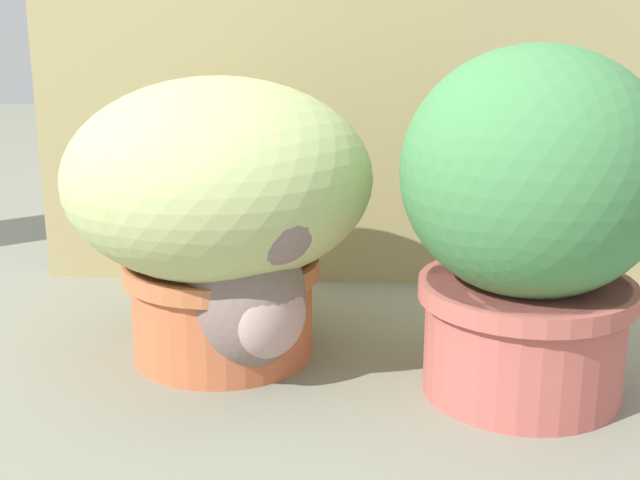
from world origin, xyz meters
The scene contains 7 objects.
ground_plane centered at (0.00, 0.00, 0.00)m, with size 6.00×6.00×0.00m, color gray.
cardboard_backdrop centered at (0.13, 0.49, 0.46)m, with size 1.05×0.03×0.92m, color tan.
grass_planter centered at (-0.02, 0.15, 0.22)m, with size 0.41×0.41×0.38m.
leafy_planter centered at (0.37, 0.05, 0.23)m, with size 0.32×0.32×0.43m.
cat centered at (0.01, 0.10, 0.12)m, with size 0.30×0.36×0.32m.
mushroom_ornament_pink centered at (0.02, 0.07, 0.08)m, with size 0.09×0.09×0.11m.
mushroom_ornament_red centered at (0.01, 0.07, 0.10)m, with size 0.10×0.10×0.14m.
Camera 1 is at (0.19, -0.97, 0.48)m, focal length 48.62 mm.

